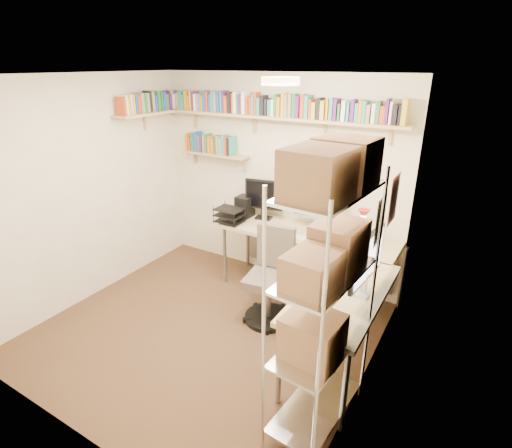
# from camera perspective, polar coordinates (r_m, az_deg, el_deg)

# --- Properties ---
(ground) EXTENTS (3.20, 3.20, 0.00)m
(ground) POSITION_cam_1_polar(r_m,az_deg,el_deg) (4.35, -7.03, -14.73)
(ground) COLOR #40291B
(ground) RESTS_ON ground
(room_shell) EXTENTS (3.24, 3.04, 2.52)m
(room_shell) POSITION_cam_1_polar(r_m,az_deg,el_deg) (3.64, -8.08, 5.19)
(room_shell) COLOR beige
(room_shell) RESTS_ON ground
(wall_shelves) EXTENTS (3.12, 1.09, 0.80)m
(wall_shelves) POSITION_cam_1_polar(r_m,az_deg,el_deg) (4.82, -2.62, 15.33)
(wall_shelves) COLOR tan
(wall_shelves) RESTS_ON ground
(corner_desk) EXTENTS (2.20, 2.02, 1.38)m
(corner_desk) POSITION_cam_1_polar(r_m,az_deg,el_deg) (4.34, 6.82, -2.71)
(corner_desk) COLOR tan
(corner_desk) RESTS_ON ground
(office_chair) EXTENTS (0.54, 0.54, 1.02)m
(office_chair) POSITION_cam_1_polar(r_m,az_deg,el_deg) (4.27, 2.10, -8.32)
(office_chair) COLOR black
(office_chair) RESTS_ON ground
(wire_rack) EXTENTS (0.49, 0.89, 2.17)m
(wire_rack) POSITION_cam_1_polar(r_m,az_deg,el_deg) (2.58, 9.86, -4.18)
(wire_rack) COLOR silver
(wire_rack) RESTS_ON ground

